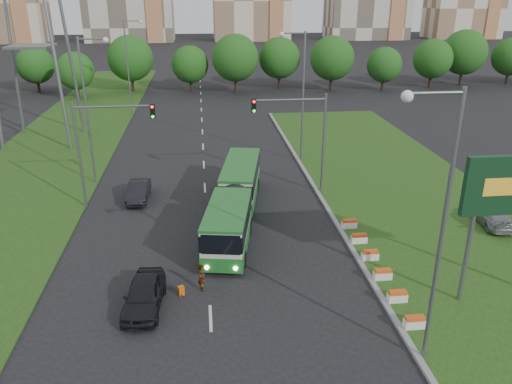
{
  "coord_description": "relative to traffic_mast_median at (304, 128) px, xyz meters",
  "views": [
    {
      "loc": [
        -3.04,
        -26.86,
        15.11
      ],
      "look_at": [
        0.41,
        4.12,
        2.6
      ],
      "focal_mm": 35.0,
      "sensor_mm": 36.0,
      "label": 1
    }
  ],
  "objects": [
    {
      "name": "lane_markings",
      "position": [
        -7.78,
        10.0,
        -5.35
      ],
      "size": [
        0.2,
        100.0,
        0.01
      ],
      "primitive_type": null,
      "color": "silver",
      "rests_on": "ground"
    },
    {
      "name": "street_lamps",
      "position": [
        -7.78,
        0.0,
        0.65
      ],
      "size": [
        36.0,
        60.0,
        12.0
      ],
      "primitive_type": null,
      "color": "slate",
      "rests_on": "ground"
    },
    {
      "name": "shopping_trolley",
      "position": [
        -9.28,
        -13.76,
        -5.09
      ],
      "size": [
        0.31,
        0.32,
        0.52
      ],
      "rotation": [
        0.0,
        0.0,
        0.39
      ],
      "color": "#DD5E0B",
      "rests_on": "ground"
    },
    {
      "name": "tree_line",
      "position": [
        5.22,
        45.0,
        -0.85
      ],
      "size": [
        120.0,
        8.0,
        9.0
      ],
      "primitive_type": null,
      "color": "#1E5316",
      "rests_on": "ground"
    },
    {
      "name": "grass_median",
      "position": [
        8.22,
        -2.0,
        -5.27
      ],
      "size": [
        14.0,
        60.0,
        0.15
      ],
      "primitive_type": "cube",
      "color": "#1D4313",
      "rests_on": "ground"
    },
    {
      "name": "car_left_near",
      "position": [
        -11.11,
        -14.72,
        -4.57
      ],
      "size": [
        2.18,
        4.68,
        1.55
      ],
      "primitive_type": "imported",
      "rotation": [
        0.0,
        0.0,
        -0.08
      ],
      "color": "black",
      "rests_on": "ground"
    },
    {
      "name": "pedestrian",
      "position": [
        -8.17,
        -13.37,
        -4.58
      ],
      "size": [
        0.51,
        0.64,
        1.55
      ],
      "primitive_type": "imported",
      "rotation": [
        0.0,
        0.0,
        1.85
      ],
      "color": "gray",
      "rests_on": "ground"
    },
    {
      "name": "car_median",
      "position": [
        11.83,
        -7.57,
        -4.56
      ],
      "size": [
        2.29,
        4.57,
        1.27
      ],
      "primitive_type": "imported",
      "rotation": [
        0.0,
        0.0,
        3.02
      ],
      "color": "gray",
      "rests_on": "grass_median"
    },
    {
      "name": "car_left_far",
      "position": [
        -12.94,
        0.04,
        -4.64
      ],
      "size": [
        1.61,
        4.33,
        1.41
      ],
      "primitive_type": "imported",
      "rotation": [
        0.0,
        0.0,
        -0.03
      ],
      "color": "black",
      "rests_on": "ground"
    },
    {
      "name": "articulated_bus",
      "position": [
        -5.8,
        -4.58,
        -3.76
      ],
      "size": [
        2.46,
        15.81,
        2.6
      ],
      "rotation": [
        0.0,
        0.0,
        -0.18
      ],
      "color": "beige",
      "rests_on": "ground"
    },
    {
      "name": "ground",
      "position": [
        -4.78,
        -10.0,
        -5.35
      ],
      "size": [
        360.0,
        360.0,
        0.0
      ],
      "primitive_type": "plane",
      "color": "black",
      "rests_on": "ground"
    },
    {
      "name": "flower_planters",
      "position": [
        1.92,
        -12.5,
        -4.9
      ],
      "size": [
        1.1,
        11.5,
        0.6
      ],
      "primitive_type": null,
      "color": "white",
      "rests_on": "grass_median"
    },
    {
      "name": "median_kerb",
      "position": [
        1.27,
        -2.0,
        -5.26
      ],
      "size": [
        0.3,
        60.0,
        0.18
      ],
      "primitive_type": "cube",
      "color": "gray",
      "rests_on": "ground"
    },
    {
      "name": "traffic_mast_left",
      "position": [
        -15.16,
        -1.0,
        0.0
      ],
      "size": [
        5.76,
        0.32,
        8.0
      ],
      "color": "slate",
      "rests_on": "ground"
    },
    {
      "name": "left_verge",
      "position": [
        -22.78,
        15.0,
        -5.3
      ],
      "size": [
        12.0,
        110.0,
        0.1
      ],
      "primitive_type": "cube",
      "color": "#1D4313",
      "rests_on": "ground"
    },
    {
      "name": "traffic_mast_median",
      "position": [
        0.0,
        0.0,
        0.0
      ],
      "size": [
        5.76,
        0.32,
        8.0
      ],
      "color": "slate",
      "rests_on": "ground"
    }
  ]
}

